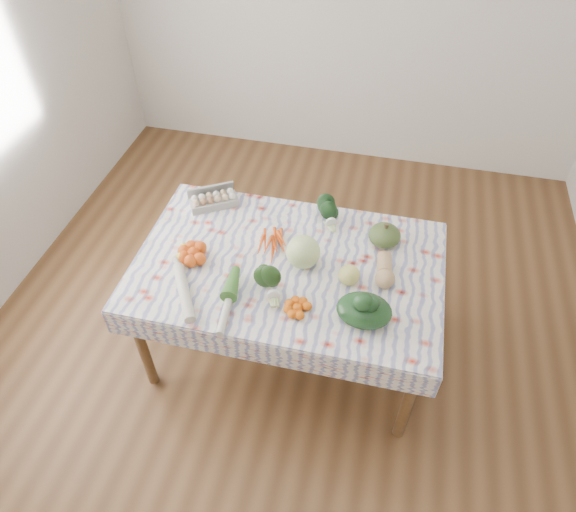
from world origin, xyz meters
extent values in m
plane|color=#54351C|center=(0.00, 0.00, 0.00)|extent=(4.50, 4.50, 0.00)
cube|color=brown|center=(0.00, 0.00, 0.73)|extent=(1.60, 1.00, 0.04)
cylinder|color=brown|center=(-0.74, -0.44, 0.35)|extent=(0.06, 0.06, 0.71)
cylinder|color=brown|center=(0.74, -0.44, 0.35)|extent=(0.06, 0.06, 0.71)
cylinder|color=brown|center=(-0.74, 0.44, 0.35)|extent=(0.06, 0.06, 0.71)
cylinder|color=brown|center=(0.74, 0.44, 0.35)|extent=(0.06, 0.06, 0.71)
cube|color=white|center=(0.00, 0.00, 0.76)|extent=(1.66, 1.06, 0.01)
cube|color=#A9AAA4|center=(-0.55, 0.37, 0.80)|extent=(0.30, 0.25, 0.08)
cube|color=#E55014|center=(-0.12, 0.12, 0.78)|extent=(0.25, 0.24, 0.04)
ellipsoid|color=#153516|center=(0.16, 0.39, 0.83)|extent=(0.20, 0.19, 0.14)
ellipsoid|color=#425929|center=(0.49, 0.28, 0.82)|extent=(0.19, 0.19, 0.12)
sphere|color=#C2DC8B|center=(0.08, 0.02, 0.85)|extent=(0.23, 0.23, 0.18)
ellipsoid|color=tan|center=(0.51, 0.02, 0.81)|extent=(0.13, 0.23, 0.10)
cube|color=#E45313|center=(-0.51, -0.08, 0.80)|extent=(0.28, 0.28, 0.07)
ellipsoid|color=#204318|center=(-0.03, -0.22, 0.82)|extent=(0.20, 0.20, 0.12)
cube|color=orange|center=(0.12, -0.30, 0.79)|extent=(0.21, 0.21, 0.05)
sphere|color=#D6D66B|center=(0.34, -0.06, 0.82)|extent=(0.11, 0.11, 0.11)
ellipsoid|color=black|center=(0.44, -0.28, 0.82)|extent=(0.29, 0.24, 0.12)
cylinder|color=beige|center=(-0.46, -0.34, 0.79)|extent=(0.25, 0.37, 0.06)
cylinder|color=beige|center=(-0.23, -0.35, 0.78)|extent=(0.08, 0.40, 0.04)
camera|label=1|loc=(0.44, -1.87, 2.77)|focal=32.00mm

